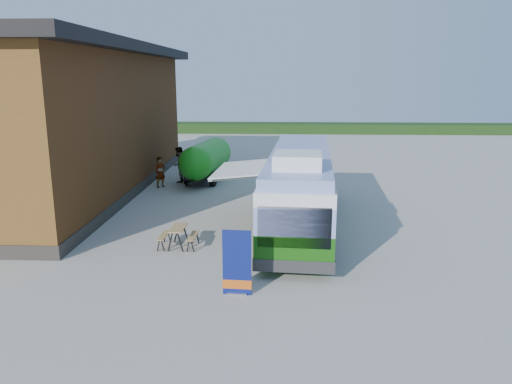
{
  "coord_description": "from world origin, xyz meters",
  "views": [
    {
      "loc": [
        0.69,
        -15.13,
        5.92
      ],
      "look_at": [
        -0.2,
        4.19,
        1.4
      ],
      "focal_mm": 35.0,
      "sensor_mm": 36.0,
      "label": 1
    }
  ],
  "objects_px": {
    "bus": "(300,186)",
    "person_b": "(179,165)",
    "banner": "(237,269)",
    "slurry_tanker": "(206,159)",
    "picnic_table": "(178,232)",
    "person_a": "(160,172)"
  },
  "relations": [
    {
      "from": "bus",
      "to": "person_b",
      "type": "distance_m",
      "value": 10.51
    },
    {
      "from": "banner",
      "to": "slurry_tanker",
      "type": "bearing_deg",
      "value": 105.2
    },
    {
      "from": "banner",
      "to": "picnic_table",
      "type": "height_order",
      "value": "banner"
    },
    {
      "from": "person_a",
      "to": "person_b",
      "type": "distance_m",
      "value": 1.58
    },
    {
      "from": "bus",
      "to": "person_a",
      "type": "xyz_separation_m",
      "value": [
        -7.24,
        6.85,
        -0.84
      ]
    },
    {
      "from": "bus",
      "to": "banner",
      "type": "xyz_separation_m",
      "value": [
        -1.97,
        -6.54,
        -0.91
      ]
    },
    {
      "from": "bus",
      "to": "picnic_table",
      "type": "height_order",
      "value": "bus"
    },
    {
      "from": "person_b",
      "to": "person_a",
      "type": "bearing_deg",
      "value": -11.5
    },
    {
      "from": "picnic_table",
      "to": "banner",
      "type": "bearing_deg",
      "value": -56.57
    },
    {
      "from": "bus",
      "to": "slurry_tanker",
      "type": "relative_size",
      "value": 1.87
    },
    {
      "from": "banner",
      "to": "person_a",
      "type": "height_order",
      "value": "banner"
    },
    {
      "from": "picnic_table",
      "to": "person_a",
      "type": "bearing_deg",
      "value": 107.99
    },
    {
      "from": "bus",
      "to": "banner",
      "type": "height_order",
      "value": "bus"
    },
    {
      "from": "banner",
      "to": "person_a",
      "type": "distance_m",
      "value": 14.39
    },
    {
      "from": "bus",
      "to": "picnic_table",
      "type": "xyz_separation_m",
      "value": [
        -4.37,
        -2.72,
        -1.13
      ]
    },
    {
      "from": "banner",
      "to": "bus",
      "type": "bearing_deg",
      "value": 77.22
    },
    {
      "from": "banner",
      "to": "person_b",
      "type": "distance_m",
      "value": 15.46
    },
    {
      "from": "slurry_tanker",
      "to": "picnic_table",
      "type": "bearing_deg",
      "value": -78.81
    },
    {
      "from": "bus",
      "to": "banner",
      "type": "distance_m",
      "value": 6.89
    },
    {
      "from": "banner",
      "to": "person_b",
      "type": "bearing_deg",
      "value": 110.98
    },
    {
      "from": "person_a",
      "to": "banner",
      "type": "bearing_deg",
      "value": -110.64
    },
    {
      "from": "picnic_table",
      "to": "person_a",
      "type": "height_order",
      "value": "person_a"
    }
  ]
}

